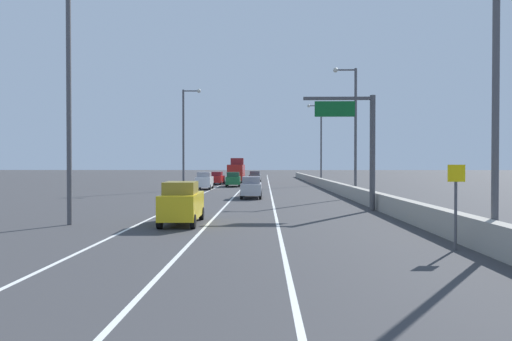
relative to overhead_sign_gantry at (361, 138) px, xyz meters
name	(u,v)px	position (x,y,z in m)	size (l,w,h in m)	color
ground_plane	(259,184)	(-7.13, 37.98, -4.73)	(320.00, 320.00, 0.00)	#38383A
lane_stripe_left	(217,187)	(-12.63, 28.98, -4.73)	(0.16, 130.00, 0.00)	silver
lane_stripe_center	(243,187)	(-9.13, 28.98, -4.73)	(0.16, 130.00, 0.00)	silver
lane_stripe_right	(270,187)	(-5.63, 28.98, -4.73)	(0.16, 130.00, 0.00)	silver
jersey_barrier_right	(343,190)	(1.34, 13.98, -4.18)	(0.60, 120.00, 1.10)	#9E998E
overhead_sign_gantry	(361,138)	(0.00, 0.00, 0.00)	(4.68, 0.36, 7.50)	#47474C
speed_advisory_sign	(456,200)	(0.44, -12.92, -2.96)	(0.60, 0.11, 3.00)	#4C4C51
lamp_post_right_near	(489,61)	(1.55, -12.94, 1.88)	(2.14, 0.44, 11.67)	#4C4C51
lamp_post_right_second	(353,124)	(1.64, 10.63, 1.88)	(2.14, 0.44, 11.67)	#4C4C51
lamp_post_right_third	(320,139)	(1.64, 34.20, 1.88)	(2.14, 0.44, 11.67)	#4C4C51
lamp_post_left_near	(73,92)	(-15.76, -6.94, 1.88)	(2.14, 0.44, 11.67)	#4C4C51
lamp_post_left_mid	(185,133)	(-15.42, 21.34, 1.88)	(2.14, 0.44, 11.67)	#4C4C51
car_silver_0	(251,187)	(-7.46, 10.32, -3.77)	(1.82, 4.53, 1.91)	#B7B7BC
car_red_1	(217,178)	(-13.34, 35.53, -3.77)	(1.93, 4.45, 1.91)	red
car_gray_2	(255,177)	(-7.88, 43.67, -3.78)	(2.01, 4.13, 1.89)	slate
car_yellow_3	(182,203)	(-10.44, -6.60, -3.66)	(1.89, 4.23, 2.15)	gold
car_green_4	(233,179)	(-10.52, 29.93, -3.75)	(2.03, 4.61, 1.96)	#196033
car_white_5	(205,181)	(-13.49, 23.39, -3.69)	(1.87, 4.25, 2.09)	white
box_truck	(237,171)	(-10.91, 42.84, -2.88)	(2.51, 9.62, 4.05)	#A51E19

